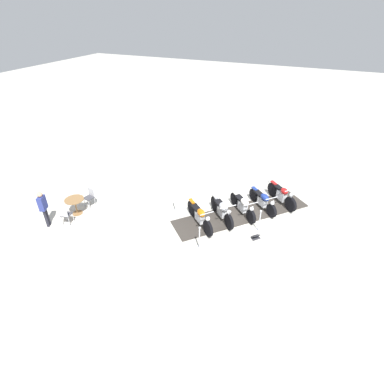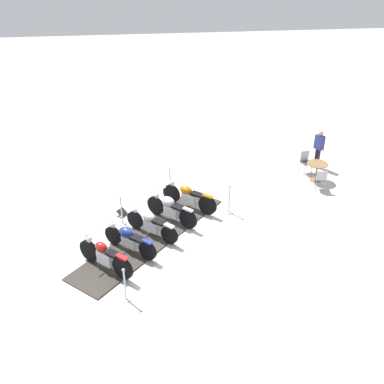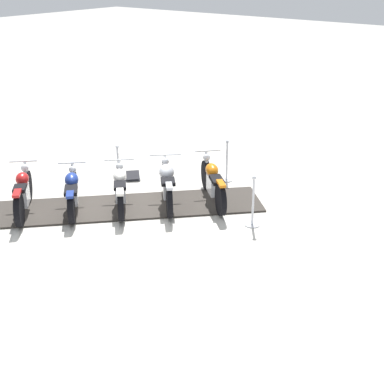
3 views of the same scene
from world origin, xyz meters
name	(u,v)px [view 3 (image 3 of 3)]	position (x,y,z in m)	size (l,w,h in m)	color
ground_plane	(121,208)	(0.00, 0.00, 0.00)	(80.00, 80.00, 0.00)	beige
display_platform	(121,207)	(0.00, 0.00, 0.02)	(6.50, 1.47, 0.04)	#38332D
motorcycle_copper	(213,182)	(-1.46, -1.58, 0.51)	(1.80, 1.61, 1.04)	black
motorcycle_chrome	(167,183)	(-0.71, -0.81, 0.54)	(1.60, 1.66, 1.03)	black
motorcycle_cream	(120,188)	(0.02, -0.02, 0.49)	(1.61, 1.61, 0.94)	black
motorcycle_navy	(72,191)	(0.76, 0.76, 0.48)	(1.60, 1.52, 0.93)	black
motorcycle_maroon	(23,193)	(1.49, 1.55, 0.51)	(1.61, 1.57, 1.05)	black
stanchion_left_front	(253,209)	(-2.88, -1.09, 0.37)	(0.33, 0.33, 1.14)	silver
stanchion_right_mid	(118,172)	(0.98, -0.92, 0.39)	(0.29, 0.29, 1.09)	silver
stanchion_right_front	(227,167)	(-0.92, -2.93, 0.36)	(0.32, 0.32, 1.09)	silver
info_placard	(133,178)	(0.99, -1.44, 0.07)	(0.42, 0.42, 0.23)	#333338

